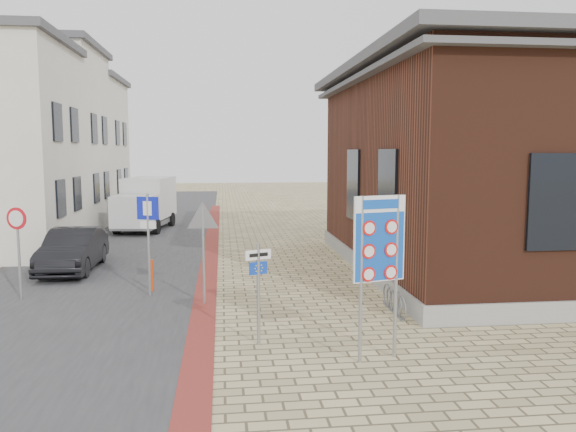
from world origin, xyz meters
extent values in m
plane|color=tan|center=(0.00, 0.00, 0.00)|extent=(120.00, 120.00, 0.00)
cube|color=#38383A|center=(-5.50, 15.00, 0.01)|extent=(7.00, 60.00, 0.02)
cube|color=maroon|center=(-2.00, 10.00, 0.01)|extent=(0.60, 40.00, 0.02)
cube|color=gray|center=(9.00, 7.00, 0.25)|extent=(12.15, 12.15, 0.50)
cube|color=#462216|center=(9.00, 7.00, 3.50)|extent=(12.00, 12.00, 6.00)
cube|color=#4C4C51|center=(9.00, 7.00, 6.65)|extent=(13.00, 13.00, 0.30)
cube|color=#4C4C51|center=(9.00, 7.00, 6.25)|extent=(12.70, 12.70, 0.15)
cube|color=black|center=(2.98, 4.00, 2.80)|extent=(0.12, 1.60, 2.40)
cube|color=black|center=(2.98, 8.00, 2.80)|extent=(0.12, 1.60, 2.40)
cube|color=black|center=(6.00, 0.98, 2.80)|extent=(1.40, 0.12, 2.20)
cube|color=black|center=(-7.48, 10.80, 2.20)|extent=(0.10, 1.10, 1.40)
cube|color=black|center=(-7.48, 13.20, 2.20)|extent=(0.10, 1.10, 1.40)
cube|color=black|center=(-7.48, 10.80, 5.00)|extent=(0.10, 1.10, 1.40)
cube|color=black|center=(-7.48, 13.20, 5.00)|extent=(0.10, 1.10, 1.40)
cube|color=beige|center=(-11.00, 18.00, 4.40)|extent=(7.00, 6.00, 8.80)
cube|color=#4C4C51|center=(-11.00, 18.00, 8.95)|extent=(7.40, 6.40, 0.30)
cube|color=black|center=(-7.48, 16.80, 2.20)|extent=(0.10, 1.10, 1.40)
cube|color=black|center=(-7.48, 19.20, 2.20)|extent=(0.10, 1.10, 1.40)
cube|color=black|center=(-7.48, 16.80, 5.00)|extent=(0.10, 1.10, 1.40)
cube|color=black|center=(-7.48, 19.20, 5.00)|extent=(0.10, 1.10, 1.40)
cube|color=beige|center=(-11.00, 24.00, 4.00)|extent=(7.00, 6.00, 8.00)
cube|color=#4C4C51|center=(-11.00, 24.00, 8.15)|extent=(7.40, 6.40, 0.30)
cube|color=black|center=(-7.48, 22.80, 2.20)|extent=(0.10, 1.10, 1.40)
cube|color=black|center=(-7.48, 25.20, 2.20)|extent=(0.10, 1.10, 1.40)
cube|color=black|center=(-7.48, 22.80, 5.00)|extent=(0.10, 1.10, 1.40)
cube|color=black|center=(-7.48, 25.20, 5.00)|extent=(0.10, 1.10, 1.40)
torus|color=slate|center=(2.65, 1.60, 0.28)|extent=(0.04, 0.60, 0.60)
torus|color=slate|center=(2.65, 1.90, 0.28)|extent=(0.04, 0.60, 0.60)
torus|color=slate|center=(2.65, 2.20, 0.28)|extent=(0.04, 0.60, 0.60)
torus|color=slate|center=(2.65, 2.50, 0.28)|extent=(0.04, 0.60, 0.60)
torus|color=slate|center=(2.65, 2.80, 0.28)|extent=(0.04, 0.60, 0.60)
cube|color=slate|center=(2.65, 2.20, 0.02)|extent=(0.08, 1.60, 0.04)
imported|color=black|center=(-6.42, 8.15, 0.70)|extent=(1.49, 4.24, 1.40)
cube|color=slate|center=(-5.36, 17.73, 0.41)|extent=(2.65, 5.17, 0.23)
cube|color=silver|center=(-5.62, 16.01, 1.14)|extent=(2.14, 1.83, 1.46)
cube|color=black|center=(-5.73, 15.33, 1.42)|extent=(1.73, 0.35, 0.73)
cube|color=silver|center=(-5.23, 18.54, 1.60)|extent=(2.49, 3.56, 2.01)
cylinder|color=black|center=(-6.53, 16.43, 0.37)|extent=(0.34, 0.76, 0.73)
cylinder|color=black|center=(-4.63, 16.14, 0.37)|extent=(0.34, 0.76, 0.73)
cylinder|color=black|center=(-6.08, 19.32, 0.37)|extent=(0.34, 0.76, 0.73)
cylinder|color=black|center=(-4.19, 19.03, 0.37)|extent=(0.34, 0.76, 0.73)
cylinder|color=gray|center=(1.02, -0.89, 1.57)|extent=(0.07, 0.07, 3.13)
cylinder|color=gray|center=(1.75, -0.70, 1.57)|extent=(0.07, 0.07, 3.13)
cube|color=white|center=(1.39, -0.79, 2.32)|extent=(1.04, 0.32, 1.61)
cube|color=#0F49BA|center=(1.39, -0.79, 2.32)|extent=(1.00, 0.32, 1.57)
cube|color=white|center=(1.39, -0.79, 2.97)|extent=(1.01, 0.32, 0.30)
cylinder|color=gray|center=(-0.80, 0.30, 1.05)|extent=(0.07, 0.07, 2.10)
cube|color=white|center=(-0.80, 0.30, 1.87)|extent=(0.54, 0.25, 0.20)
cube|color=#0F38B7|center=(-0.80, 0.30, 1.59)|extent=(0.37, 0.18, 0.26)
cylinder|color=gray|center=(-3.50, 4.50, 1.41)|extent=(0.07, 0.07, 2.81)
cube|color=#0E1BB2|center=(-3.50, 4.50, 2.42)|extent=(0.60, 0.24, 0.62)
cube|color=white|center=(-3.50, 4.50, 1.97)|extent=(0.44, 0.19, 0.20)
cylinder|color=gray|center=(-2.00, 3.50, 1.28)|extent=(0.07, 0.07, 2.55)
cylinder|color=gray|center=(-6.86, 4.50, 1.24)|extent=(0.07, 0.07, 2.47)
cylinder|color=red|center=(-6.86, 4.50, 2.19)|extent=(0.56, 0.22, 0.58)
cylinder|color=red|center=(-3.50, 5.00, 0.46)|extent=(0.10, 0.10, 0.91)
camera|label=1|loc=(-1.50, -10.82, 3.94)|focal=35.00mm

